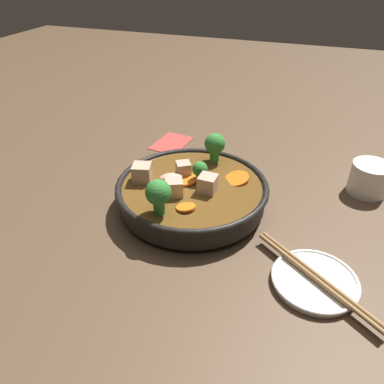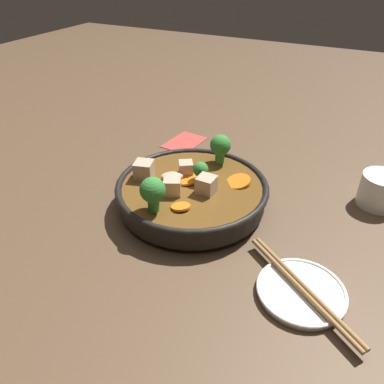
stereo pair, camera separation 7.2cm
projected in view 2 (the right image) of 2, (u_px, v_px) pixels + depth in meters
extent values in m
plane|color=#4C3826|center=(192.00, 206.00, 0.73)|extent=(3.00, 3.00, 0.00)
cylinder|color=black|center=(192.00, 204.00, 0.73)|extent=(0.15, 0.15, 0.01)
cylinder|color=black|center=(192.00, 194.00, 0.72)|extent=(0.28, 0.28, 0.04)
torus|color=black|center=(192.00, 185.00, 0.71)|extent=(0.29, 0.29, 0.01)
cylinder|color=brown|center=(192.00, 190.00, 0.71)|extent=(0.26, 0.26, 0.02)
cylinder|color=orange|center=(238.00, 182.00, 0.71)|extent=(0.07, 0.07, 0.02)
cylinder|color=orange|center=(181.00, 207.00, 0.65)|extent=(0.05, 0.05, 0.01)
cylinder|color=orange|center=(187.00, 180.00, 0.72)|extent=(0.05, 0.05, 0.01)
cylinder|color=green|center=(220.00, 157.00, 0.77)|extent=(0.02, 0.02, 0.03)
sphere|color=#2D752D|center=(220.00, 145.00, 0.76)|extent=(0.04, 0.04, 0.04)
cylinder|color=green|center=(201.00, 178.00, 0.71)|extent=(0.01, 0.01, 0.02)
sphere|color=#2D752D|center=(201.00, 169.00, 0.70)|extent=(0.03, 0.03, 0.03)
cylinder|color=green|center=(154.00, 204.00, 0.63)|extent=(0.02, 0.02, 0.03)
sphere|color=#2D752D|center=(153.00, 190.00, 0.62)|extent=(0.04, 0.04, 0.04)
cube|color=tan|center=(172.00, 186.00, 0.68)|extent=(0.04, 0.04, 0.03)
cube|color=tan|center=(144.00, 170.00, 0.72)|extent=(0.04, 0.04, 0.03)
cube|color=tan|center=(186.00, 168.00, 0.73)|extent=(0.04, 0.04, 0.03)
cube|color=tan|center=(206.00, 185.00, 0.68)|extent=(0.03, 0.03, 0.03)
ellipsoid|color=#EA9E84|center=(172.00, 176.00, 0.72)|extent=(0.04, 0.05, 0.02)
cylinder|color=white|center=(301.00, 293.00, 0.55)|extent=(0.13, 0.13, 0.01)
torus|color=white|center=(301.00, 290.00, 0.54)|extent=(0.13, 0.13, 0.01)
cylinder|color=white|center=(380.00, 190.00, 0.72)|extent=(0.08, 0.08, 0.06)
cylinder|color=brown|center=(383.00, 182.00, 0.71)|extent=(0.07, 0.07, 0.00)
cube|color=#A33833|center=(184.00, 142.00, 0.97)|extent=(0.12, 0.09, 0.00)
cylinder|color=olive|center=(300.00, 288.00, 0.54)|extent=(0.14, 0.19, 0.01)
cylinder|color=olive|center=(304.00, 286.00, 0.54)|extent=(0.14, 0.19, 0.01)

